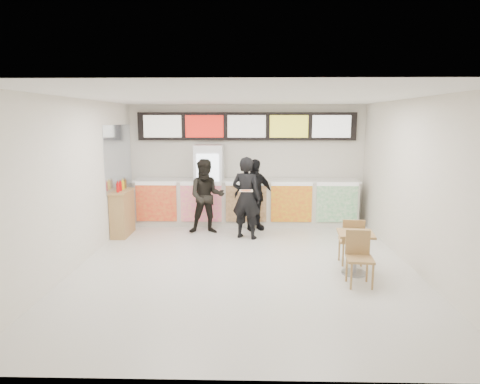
{
  "coord_description": "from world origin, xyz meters",
  "views": [
    {
      "loc": [
        0.1,
        -7.47,
        2.63
      ],
      "look_at": [
        -0.11,
        1.2,
        1.15
      ],
      "focal_mm": 32.0,
      "sensor_mm": 36.0,
      "label": 1
    }
  ],
  "objects_px": {
    "drinks_fridge": "(209,185)",
    "customer_left": "(206,196)",
    "service_counter": "(246,202)",
    "customer_mid": "(254,195)",
    "condiment_ledge": "(122,212)",
    "customer_main": "(246,198)",
    "cafe_table": "(355,245)"
  },
  "relations": [
    {
      "from": "customer_main",
      "to": "condiment_ledge",
      "type": "height_order",
      "value": "customer_main"
    },
    {
      "from": "customer_mid",
      "to": "cafe_table",
      "type": "relative_size",
      "value": 1.13
    },
    {
      "from": "drinks_fridge",
      "to": "customer_left",
      "type": "height_order",
      "value": "drinks_fridge"
    },
    {
      "from": "drinks_fridge",
      "to": "customer_main",
      "type": "relative_size",
      "value": 1.09
    },
    {
      "from": "customer_mid",
      "to": "cafe_table",
      "type": "distance_m",
      "value": 3.43
    },
    {
      "from": "customer_left",
      "to": "customer_mid",
      "type": "xyz_separation_m",
      "value": [
        1.1,
        0.33,
        -0.01
      ]
    },
    {
      "from": "service_counter",
      "to": "drinks_fridge",
      "type": "relative_size",
      "value": 2.78
    },
    {
      "from": "service_counter",
      "to": "drinks_fridge",
      "type": "distance_m",
      "value": 1.03
    },
    {
      "from": "service_counter",
      "to": "customer_mid",
      "type": "bearing_deg",
      "value": -70.95
    },
    {
      "from": "service_counter",
      "to": "customer_mid",
      "type": "distance_m",
      "value": 0.64
    },
    {
      "from": "drinks_fridge",
      "to": "condiment_ledge",
      "type": "relative_size",
      "value": 1.62
    },
    {
      "from": "service_counter",
      "to": "drinks_fridge",
      "type": "height_order",
      "value": "drinks_fridge"
    },
    {
      "from": "customer_left",
      "to": "cafe_table",
      "type": "xyz_separation_m",
      "value": [
        2.81,
        -2.62,
        -0.36
      ]
    },
    {
      "from": "customer_mid",
      "to": "condiment_ledge",
      "type": "height_order",
      "value": "customer_mid"
    },
    {
      "from": "customer_main",
      "to": "customer_mid",
      "type": "xyz_separation_m",
      "value": [
        0.17,
        0.74,
        -0.06
      ]
    },
    {
      "from": "service_counter",
      "to": "customer_left",
      "type": "distance_m",
      "value": 1.3
    },
    {
      "from": "customer_left",
      "to": "drinks_fridge",
      "type": "bearing_deg",
      "value": 86.74
    },
    {
      "from": "service_counter",
      "to": "drinks_fridge",
      "type": "xyz_separation_m",
      "value": [
        -0.93,
        0.02,
        0.43
      ]
    },
    {
      "from": "service_counter",
      "to": "customer_mid",
      "type": "height_order",
      "value": "customer_mid"
    },
    {
      "from": "customer_main",
      "to": "cafe_table",
      "type": "bearing_deg",
      "value": 150.76
    },
    {
      "from": "service_counter",
      "to": "cafe_table",
      "type": "xyz_separation_m",
      "value": [
        1.89,
        -3.49,
        -0.07
      ]
    },
    {
      "from": "drinks_fridge",
      "to": "cafe_table",
      "type": "bearing_deg",
      "value": -51.11
    },
    {
      "from": "drinks_fridge",
      "to": "condiment_ledge",
      "type": "bearing_deg",
      "value": -149.32
    },
    {
      "from": "service_counter",
      "to": "customer_main",
      "type": "distance_m",
      "value": 1.33
    },
    {
      "from": "customer_main",
      "to": "cafe_table",
      "type": "height_order",
      "value": "customer_main"
    },
    {
      "from": "customer_mid",
      "to": "condiment_ledge",
      "type": "bearing_deg",
      "value": 164.63
    },
    {
      "from": "customer_mid",
      "to": "cafe_table",
      "type": "xyz_separation_m",
      "value": [
        1.71,
        -2.95,
        -0.35
      ]
    },
    {
      "from": "condiment_ledge",
      "to": "drinks_fridge",
      "type": "bearing_deg",
      "value": 30.68
    },
    {
      "from": "customer_left",
      "to": "cafe_table",
      "type": "relative_size",
      "value": 1.14
    },
    {
      "from": "customer_left",
      "to": "cafe_table",
      "type": "height_order",
      "value": "customer_left"
    },
    {
      "from": "service_counter",
      "to": "customer_main",
      "type": "relative_size",
      "value": 3.04
    },
    {
      "from": "customer_mid",
      "to": "drinks_fridge",
      "type": "bearing_deg",
      "value": 127.62
    }
  ]
}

